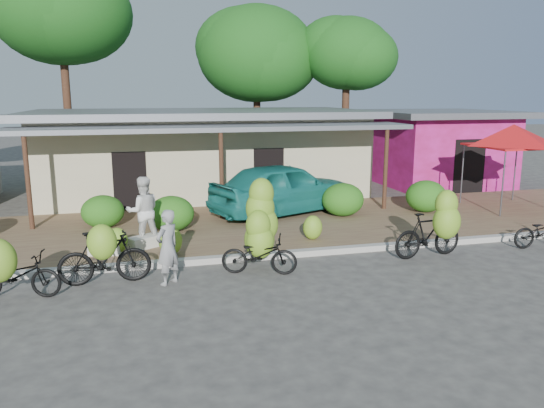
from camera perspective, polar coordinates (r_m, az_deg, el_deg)
The scene contains 27 objects.
ground at distance 11.21m, azimuth -0.36°, elevation -9.08°, with size 100.00×100.00×0.00m, color #3D3B38.
sidewalk at distance 15.87m, azimuth -4.73°, elevation -2.60°, with size 60.00×6.00×0.12m, color olive.
curb at distance 13.03m, azimuth -2.50°, elevation -5.72°, with size 60.00×0.25×0.15m, color #A8A399.
shop_main at distance 21.36m, azimuth -7.50°, elevation 5.60°, with size 13.00×8.50×3.35m.
shop_pink at distance 24.95m, azimuth 17.30°, elevation 5.93°, with size 6.00×6.00×3.25m.
tree_far_center at distance 26.73m, azimuth -22.26°, elevation 19.03°, with size 6.10×6.05×10.06m.
tree_center_right at distance 27.48m, azimuth -2.12°, elevation 16.04°, with size 5.98×5.93×8.29m.
tree_near_right at distance 26.73m, azimuth 7.59°, elevation 15.94°, with size 4.48×4.30×7.64m.
hedge_1 at distance 16.31m, azimuth -17.75°, elevation -0.78°, with size 1.24×1.11×0.96m, color #1F6216.
hedge_2 at distance 15.41m, azimuth -10.79°, elevation -1.02°, with size 1.31×1.18×1.02m, color #1F6216.
hedge_3 at distance 16.72m, azimuth -2.55°, elevation 0.21°, with size 1.33×1.20×1.04m, color #1F6216.
hedge_4 at distance 17.18m, azimuth 7.63°, elevation 0.47°, with size 1.36×1.23×1.06m, color #1F6216.
hedge_5 at distance 18.34m, azimuth 16.23°, elevation 0.81°, with size 1.35×1.22×1.06m, color #1F6216.
red_canopy at distance 19.80m, azimuth 24.51°, elevation 6.74°, with size 3.50×3.50×2.86m.
bike_far_left at distance 11.58m, azimuth -26.19°, elevation -6.57°, with size 1.85×1.41×1.40m.
bike_left at distance 11.73m, azimuth -17.60°, elevation -5.29°, with size 1.94×1.19×1.47m.
bike_center at distance 12.12m, azimuth -1.28°, elevation -3.28°, with size 1.81×1.40×2.11m.
bike_right at distance 13.49m, azimuth 16.96°, elevation -2.62°, with size 1.95×1.30×1.80m.
bike_far_right at distance 15.66m, azimuth 27.19°, elevation -2.65°, with size 1.73×0.74×0.88m.
loose_banana_a at distance 13.66m, azimuth -16.30°, elevation -3.77°, with size 0.51×0.43×0.64m, color #6DA429.
loose_banana_b at distance 13.17m, azimuth -10.88°, elevation -3.91°, with size 0.57×0.49×0.72m, color #6DA429.
loose_banana_c at distance 14.35m, azimuth 4.39°, elevation -2.54°, with size 0.53×0.45×0.66m, color #6DA429.
sack_near at distance 14.00m, azimuth -13.46°, elevation -3.96°, with size 0.85×0.40×0.30m, color white.
sack_far at distance 13.69m, azimuth -17.52°, elevation -4.60°, with size 0.75×0.38×0.28m, color white.
vendor at distance 11.44m, azimuth -11.17°, elevation -4.57°, with size 0.59×0.39×1.63m, color gray.
bystander at distance 14.08m, azimuth -13.69°, elevation -0.74°, with size 0.87×0.68×1.80m, color silver.
teal_van at distance 17.27m, azimuth 1.28°, elevation 1.72°, with size 2.02×5.01×1.71m, color #19736C.
Camera 1 is at (-2.53, -10.16, 4.00)m, focal length 35.00 mm.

